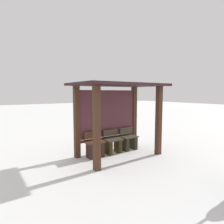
% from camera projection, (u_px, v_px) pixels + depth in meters
% --- Properties ---
extents(ground_plane, '(60.00, 60.00, 0.00)m').
position_uv_depth(ground_plane, '(119.00, 156.00, 6.15)').
color(ground_plane, white).
extents(bus_shelter, '(2.84, 1.74, 2.28)m').
position_uv_depth(bus_shelter, '(115.00, 104.00, 6.14)').
color(bus_shelter, '#442A1B').
rests_on(bus_shelter, ground).
extents(bench_left_inside, '(0.58, 0.35, 0.77)m').
position_uv_depth(bench_left_inside, '(95.00, 147.00, 5.99)').
color(bench_left_inside, '#4F2E19').
rests_on(bench_left_inside, ground).
extents(bench_center_inside, '(0.58, 0.38, 0.76)m').
position_uv_depth(bench_center_inside, '(113.00, 144.00, 6.38)').
color(bench_center_inside, '#42372D').
rests_on(bench_center_inside, ground).
extents(bench_right_inside, '(0.58, 0.39, 0.76)m').
position_uv_depth(bench_right_inside, '(129.00, 141.00, 6.77)').
color(bench_right_inside, '#403A2A').
rests_on(bench_right_inside, ground).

